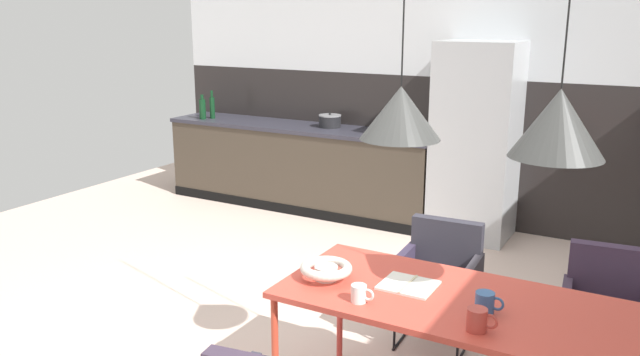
{
  "coord_description": "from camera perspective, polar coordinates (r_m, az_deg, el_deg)",
  "views": [
    {
      "loc": [
        1.85,
        -3.01,
        2.05
      ],
      "look_at": [
        -0.34,
        0.87,
        0.9
      ],
      "focal_mm": 35.87,
      "sensor_mm": 36.0,
      "label": 1
    }
  ],
  "objects": [
    {
      "name": "pendant_lamp_over_table_near",
      "position": [
        3.03,
        7.2,
        5.81
      ],
      "size": [
        0.38,
        0.38,
        1.38
      ],
      "color": "black"
    },
    {
      "name": "refrigerator_column",
      "position": [
        6.07,
        13.71,
        3.2
      ],
      "size": [
        0.72,
        0.6,
        1.82
      ],
      "primitive_type": "cube",
      "color": "#ADAFB2",
      "rests_on": "ground"
    },
    {
      "name": "back_wall_splashback_dark",
      "position": [
        6.52,
        12.35,
        2.37
      ],
      "size": [
        6.63,
        0.12,
        1.45
      ],
      "primitive_type": "cube",
      "color": "#282322",
      "rests_on": "ground"
    },
    {
      "name": "armchair_facing_counter",
      "position": [
        3.91,
        24.38,
        -10.06
      ],
      "size": [
        0.53,
        0.52,
        0.8
      ],
      "rotation": [
        0.0,
        0.0,
        3.25
      ],
      "color": "#37303E",
      "rests_on": "ground"
    },
    {
      "name": "cooking_pot",
      "position": [
        6.71,
        0.89,
        5.11
      ],
      "size": [
        0.24,
        0.24,
        0.15
      ],
      "color": "black",
      "rests_on": "kitchen_counter"
    },
    {
      "name": "mug_tall_blue",
      "position": [
        3.05,
        14.55,
        -10.69
      ],
      "size": [
        0.13,
        0.09,
        0.1
      ],
      "color": "#335B93",
      "rests_on": "dining_table"
    },
    {
      "name": "back_wall_panel_upper",
      "position": [
        6.38,
        13.07,
        15.23
      ],
      "size": [
        6.63,
        0.12,
        1.45
      ],
      "primitive_type": "cube",
      "color": "silver",
      "rests_on": "back_wall_splashback_dark"
    },
    {
      "name": "dining_table",
      "position": [
        3.17,
        12.56,
        -11.35
      ],
      "size": [
        1.76,
        0.78,
        0.73
      ],
      "color": "#D14636",
      "rests_on": "ground"
    },
    {
      "name": "armchair_corner_seat",
      "position": [
        4.14,
        10.7,
        -7.72
      ],
      "size": [
        0.51,
        0.49,
        0.78
      ],
      "rotation": [
        0.0,
        0.0,
        3.19
      ],
      "color": "#37303E",
      "rests_on": "ground"
    },
    {
      "name": "pendant_lamp_over_table_far",
      "position": [
        2.85,
        20.48,
        4.6
      ],
      "size": [
        0.39,
        0.39,
        1.39
      ],
      "color": "black"
    },
    {
      "name": "fruit_bowl",
      "position": [
        3.29,
        0.55,
        -8.15
      ],
      "size": [
        0.27,
        0.27,
        0.08
      ],
      "color": "silver",
      "rests_on": "dining_table"
    },
    {
      "name": "mug_short_terracotta",
      "position": [
        2.87,
        13.89,
        -12.18
      ],
      "size": [
        0.13,
        0.09,
        0.1
      ],
      "color": "#B23D33",
      "rests_on": "dining_table"
    },
    {
      "name": "bottle_oil_tall",
      "position": [
        7.38,
        -9.6,
        6.27
      ],
      "size": [
        0.06,
        0.06,
        0.32
      ],
      "color": "#0F3319",
      "rests_on": "kitchen_counter"
    },
    {
      "name": "mug_dark_espresso",
      "position": [
        3.05,
        3.55,
        -10.25
      ],
      "size": [
        0.12,
        0.07,
        0.08
      ],
      "color": "white",
      "rests_on": "dining_table"
    },
    {
      "name": "kitchen_counter",
      "position": [
        6.91,
        -1.8,
        1.04
      ],
      "size": [
        3.07,
        0.63,
        0.9
      ],
      "color": "#40372C",
      "rests_on": "ground"
    },
    {
      "name": "open_book",
      "position": [
        3.26,
        7.88,
        -9.45
      ],
      "size": [
        0.26,
        0.24,
        0.02
      ],
      "color": "white",
      "rests_on": "dining_table"
    },
    {
      "name": "bottle_spice_small",
      "position": [
        7.35,
        -10.45,
        6.11
      ],
      "size": [
        0.07,
        0.07,
        0.28
      ],
      "color": "#0F3319",
      "rests_on": "kitchen_counter"
    }
  ]
}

